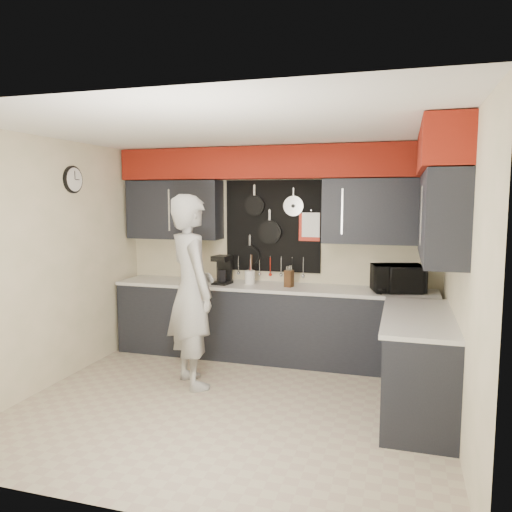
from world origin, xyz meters
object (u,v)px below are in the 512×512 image
(knife_block, at_px, (289,279))
(utensil_crock, at_px, (250,277))
(person, at_px, (191,291))
(microwave, at_px, (398,278))
(coffee_maker, at_px, (223,269))

(knife_block, height_order, utensil_crock, knife_block)
(utensil_crock, bearing_deg, knife_block, -7.79)
(utensil_crock, xyz_separation_m, person, (-0.30, -1.09, 0.01))
(utensil_crock, bearing_deg, microwave, -1.10)
(knife_block, height_order, person, person)
(utensil_crock, bearing_deg, person, -105.58)
(coffee_maker, bearing_deg, person, -81.47)
(microwave, height_order, utensil_crock, microwave)
(microwave, xyz_separation_m, utensil_crock, (-1.76, 0.03, -0.07))
(utensil_crock, relative_size, coffee_maker, 0.47)
(microwave, relative_size, utensil_crock, 3.35)
(utensil_crock, height_order, person, person)
(microwave, distance_m, utensil_crock, 1.76)
(knife_block, xyz_separation_m, person, (-0.81, -1.02, -0.01))
(microwave, distance_m, person, 2.32)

